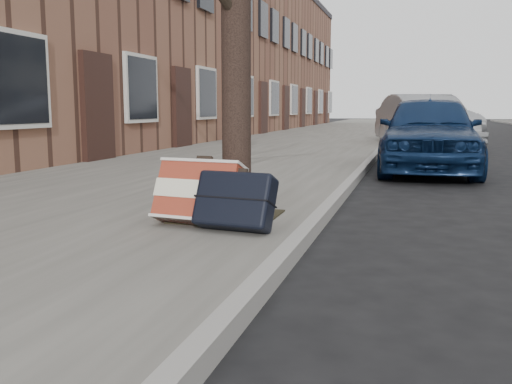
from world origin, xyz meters
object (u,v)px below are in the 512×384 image
(car_near_mid, at_px, (424,121))
(car_near_front, at_px, (428,133))
(suitcase_red, at_px, (199,193))
(suitcase_navy, at_px, (235,200))

(car_near_mid, bearing_deg, car_near_front, -108.77)
(car_near_front, relative_size, car_near_mid, 0.88)
(car_near_front, bearing_deg, car_near_mid, 89.15)
(suitcase_red, xyz_separation_m, car_near_mid, (1.91, 11.87, 0.34))
(suitcase_navy, xyz_separation_m, car_near_front, (1.55, 5.91, 0.30))
(suitcase_navy, xyz_separation_m, car_near_mid, (1.55, 11.98, 0.37))
(suitcase_red, distance_m, suitcase_navy, 0.37)
(car_near_mid, bearing_deg, suitcase_navy, -116.15)
(car_near_front, height_order, car_near_mid, car_near_mid)
(suitcase_navy, relative_size, car_near_mid, 0.14)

